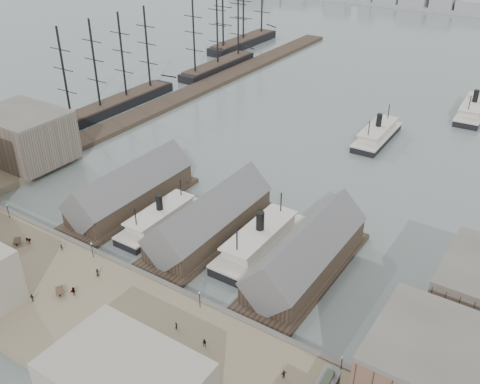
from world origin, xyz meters
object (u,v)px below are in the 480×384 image
Objects in this scene: ferry_docked_west at (161,218)px; horse_cart_right at (202,371)px; horse_cart_left at (26,240)px; horse_cart_center at (69,291)px.

horse_cart_right is at bearing -41.25° from ferry_docked_west.
horse_cart_left is 0.93× the size of horse_cart_right.
ferry_docked_west is 32.24m from horse_cart_center.
horse_cart_left is 23.34m from horse_cart_center.
horse_cart_right is at bearing -57.45° from horse_cart_left.
ferry_docked_west is 51.28m from horse_cart_right.
ferry_docked_west is 5.50× the size of horse_cart_center.
ferry_docked_west is 5.82× the size of horse_cart_left.
horse_cart_center is at bearing -65.63° from horse_cart_left.
horse_cart_center is (3.42, -32.05, 0.67)m from ferry_docked_west.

